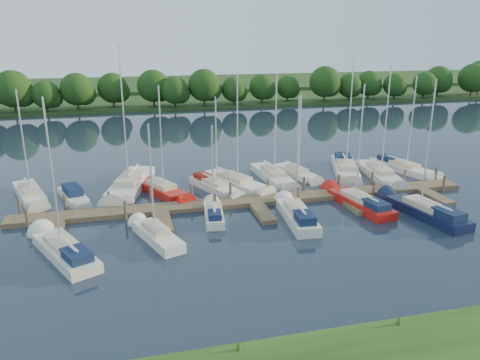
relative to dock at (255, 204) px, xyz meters
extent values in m
plane|color=#192432|center=(0.00, -7.31, -0.20)|extent=(260.00, 260.00, 0.00)
cube|color=brown|center=(0.00, 0.69, 0.00)|extent=(40.00, 2.00, 0.40)
cube|color=brown|center=(-16.00, -2.31, 0.00)|extent=(1.20, 4.00, 0.40)
cube|color=brown|center=(-8.00, -2.31, 0.00)|extent=(1.20, 4.00, 0.40)
cube|color=brown|center=(0.00, -2.31, 0.00)|extent=(1.20, 4.00, 0.40)
cube|color=brown|center=(8.00, -2.31, 0.00)|extent=(1.20, 4.00, 0.40)
cube|color=brown|center=(16.00, -2.31, 0.00)|extent=(1.20, 4.00, 0.40)
cylinder|color=#473D33|center=(-19.00, 1.99, 0.40)|extent=(0.24, 0.24, 2.00)
cylinder|color=#473D33|center=(-15.55, 1.99, 0.40)|extent=(0.24, 0.24, 2.00)
cylinder|color=#473D33|center=(-12.09, 1.99, 0.40)|extent=(0.24, 0.24, 2.00)
cylinder|color=#473D33|center=(-8.64, 1.99, 0.40)|extent=(0.24, 0.24, 2.00)
cylinder|color=#473D33|center=(-5.18, 1.99, 0.40)|extent=(0.24, 0.24, 2.00)
cylinder|color=#473D33|center=(-1.73, 1.99, 0.40)|extent=(0.24, 0.24, 2.00)
cylinder|color=#473D33|center=(1.73, 1.99, 0.40)|extent=(0.24, 0.24, 2.00)
cylinder|color=#473D33|center=(5.18, 1.99, 0.40)|extent=(0.24, 0.24, 2.00)
cylinder|color=#473D33|center=(8.64, 1.99, 0.40)|extent=(0.24, 0.24, 2.00)
cylinder|color=#473D33|center=(12.09, 1.99, 0.40)|extent=(0.24, 0.24, 2.00)
cylinder|color=#473D33|center=(15.55, 1.99, 0.40)|extent=(0.24, 0.24, 2.00)
cylinder|color=#473D33|center=(19.00, 1.99, 0.40)|extent=(0.24, 0.24, 2.00)
cylinder|color=#473D33|center=(-18.00, -0.61, 0.40)|extent=(0.24, 0.24, 2.00)
cylinder|color=#473D33|center=(-10.80, -0.61, 0.40)|extent=(0.24, 0.24, 2.00)
cylinder|color=#473D33|center=(-3.60, -0.61, 0.40)|extent=(0.24, 0.24, 2.00)
cylinder|color=#473D33|center=(3.60, -0.61, 0.40)|extent=(0.24, 0.24, 2.00)
cylinder|color=#473D33|center=(10.80, -0.61, 0.40)|extent=(0.24, 0.24, 2.00)
cylinder|color=#473D33|center=(18.00, -0.61, 0.40)|extent=(0.24, 0.24, 2.00)
cube|color=#224119|center=(0.00, 67.69, 0.10)|extent=(180.00, 30.00, 0.60)
cube|color=#304B21|center=(0.00, 92.69, 0.50)|extent=(220.00, 40.00, 1.40)
cylinder|color=#38281C|center=(-28.48, 54.58, 0.93)|extent=(0.36, 0.36, 2.26)
sphere|color=#17350E|center=(-28.48, 54.58, 3.69)|extent=(5.27, 5.27, 5.27)
sphere|color=#17350E|center=(-27.35, 54.78, 2.94)|extent=(3.76, 3.76, 3.76)
cylinder|color=#38281C|center=(-23.77, 53.66, 1.12)|extent=(0.36, 0.36, 2.64)
sphere|color=#17350E|center=(-23.77, 53.66, 4.35)|extent=(6.17, 6.17, 6.17)
sphere|color=#17350E|center=(-22.44, 53.86, 3.47)|extent=(4.41, 4.41, 4.41)
cylinder|color=#38281C|center=(-17.74, 56.05, 1.03)|extent=(0.36, 0.36, 2.46)
sphere|color=#17350E|center=(-17.74, 56.05, 4.04)|extent=(5.74, 5.74, 5.74)
sphere|color=#17350E|center=(-16.51, 56.25, 3.22)|extent=(4.10, 4.10, 4.10)
cylinder|color=#38281C|center=(-12.35, 56.25, 0.93)|extent=(0.36, 0.36, 2.26)
sphere|color=#17350E|center=(-12.35, 56.25, 3.69)|extent=(5.28, 5.28, 5.28)
sphere|color=#17350E|center=(-11.22, 56.45, 2.94)|extent=(3.77, 3.77, 3.77)
cylinder|color=#38281C|center=(-6.52, 53.31, 0.82)|extent=(0.36, 0.36, 2.03)
sphere|color=#17350E|center=(-6.52, 53.31, 3.30)|extent=(4.74, 4.74, 4.74)
sphere|color=#17350E|center=(-5.50, 53.51, 2.62)|extent=(3.39, 3.39, 3.39)
cylinder|color=#38281C|center=(-0.24, 55.12, 0.90)|extent=(0.36, 0.36, 2.20)
sphere|color=#17350E|center=(-0.24, 55.12, 3.59)|extent=(5.14, 5.14, 5.14)
sphere|color=#17350E|center=(0.87, 55.32, 2.86)|extent=(3.67, 3.67, 3.67)
cylinder|color=#38281C|center=(7.01, 54.68, 1.22)|extent=(0.36, 0.36, 2.83)
sphere|color=#17350E|center=(7.01, 54.68, 4.67)|extent=(6.60, 6.60, 6.60)
sphere|color=#17350E|center=(8.42, 54.88, 3.73)|extent=(4.72, 4.72, 4.72)
cylinder|color=#38281C|center=(12.01, 55.50, 0.84)|extent=(0.36, 0.36, 2.07)
sphere|color=#17350E|center=(12.01, 55.50, 3.37)|extent=(4.84, 4.84, 4.84)
sphere|color=#17350E|center=(13.05, 55.70, 2.68)|extent=(3.46, 3.46, 3.46)
cylinder|color=#38281C|center=(16.61, 53.77, 0.81)|extent=(0.36, 0.36, 2.03)
sphere|color=#17350E|center=(16.61, 53.77, 3.30)|extent=(4.74, 4.74, 4.74)
sphere|color=#17350E|center=(17.62, 53.97, 2.62)|extent=(3.38, 3.38, 3.38)
cylinder|color=#38281C|center=(22.76, 55.63, 0.83)|extent=(0.36, 0.36, 2.07)
sphere|color=#17350E|center=(22.76, 55.63, 3.36)|extent=(4.82, 4.82, 4.82)
sphere|color=#17350E|center=(23.80, 55.83, 2.67)|extent=(3.45, 3.45, 3.45)
cylinder|color=#38281C|center=(28.81, 53.11, 0.87)|extent=(0.36, 0.36, 2.14)
sphere|color=#17350E|center=(28.81, 53.11, 3.49)|extent=(4.99, 4.99, 4.99)
sphere|color=#17350E|center=(29.88, 53.31, 2.77)|extent=(3.57, 3.57, 3.57)
cylinder|color=#38281C|center=(35.11, 53.68, 0.90)|extent=(0.36, 0.36, 2.20)
sphere|color=#17350E|center=(35.11, 53.68, 3.59)|extent=(5.14, 5.14, 5.14)
sphere|color=#17350E|center=(36.21, 53.88, 2.86)|extent=(3.67, 3.67, 3.67)
cylinder|color=#38281C|center=(41.94, 52.83, 1.12)|extent=(0.36, 0.36, 2.63)
sphere|color=#17350E|center=(41.94, 52.83, 4.33)|extent=(6.14, 6.14, 6.14)
sphere|color=#17350E|center=(43.26, 53.03, 3.45)|extent=(4.39, 4.39, 4.39)
cylinder|color=#38281C|center=(46.10, 55.83, 1.09)|extent=(0.36, 0.36, 2.59)
sphere|color=#17350E|center=(46.10, 55.83, 4.26)|extent=(6.04, 6.04, 6.04)
sphere|color=#17350E|center=(47.40, 56.03, 3.40)|extent=(4.32, 4.32, 4.32)
cylinder|color=#38281C|center=(52.15, 53.35, 0.93)|extent=(0.36, 0.36, 2.26)
sphere|color=#17350E|center=(52.15, 53.35, 3.69)|extent=(5.26, 5.26, 5.26)
sphere|color=#17350E|center=(53.28, 53.55, 2.93)|extent=(3.76, 3.76, 3.76)
cylinder|color=#38281C|center=(58.51, 53.97, 0.82)|extent=(0.36, 0.36, 2.04)
sphere|color=#17350E|center=(58.51, 53.97, 3.32)|extent=(4.77, 4.77, 4.77)
sphere|color=#17350E|center=(59.53, 54.17, 2.64)|extent=(3.41, 3.41, 3.41)
cylinder|color=#38281C|center=(63.43, 53.23, 1.05)|extent=(0.36, 0.36, 2.50)
sphere|color=#17350E|center=(63.43, 53.23, 4.11)|extent=(5.84, 5.84, 5.84)
sphere|color=#17350E|center=(64.69, 53.43, 3.28)|extent=(4.17, 4.17, 4.17)
cube|color=silver|center=(-19.17, 7.08, -0.05)|extent=(3.95, 6.90, 1.10)
cone|color=silver|center=(-18.08, 3.93, -0.05)|extent=(1.65, 2.51, 0.93)
cube|color=beige|center=(-19.06, 6.76, 0.65)|extent=(2.31, 3.29, 0.50)
cylinder|color=silver|center=(-18.95, 6.45, 5.00)|extent=(0.12, 0.12, 8.99)
cylinder|color=silver|center=(-19.39, 7.71, 1.05)|extent=(1.08, 2.86, 0.10)
cylinder|color=silver|center=(-19.39, 7.71, 1.05)|extent=(1.06, 2.58, 0.20)
cube|color=silver|center=(-15.29, 5.44, -0.05)|extent=(3.07, 5.09, 0.89)
cone|color=silver|center=(-14.51, 3.16, -0.05)|extent=(1.22, 1.63, 0.80)
cube|color=#132242|center=(-15.29, 5.44, 0.65)|extent=(2.06, 2.93, 0.80)
cube|color=silver|center=(-10.17, 7.78, -0.05)|extent=(5.01, 9.62, 1.26)
cone|color=silver|center=(-11.42, 3.32, -0.05)|extent=(2.13, 3.47, 1.30)
cube|color=beige|center=(-10.29, 7.34, 0.77)|extent=(3.00, 4.54, 0.57)
cylinder|color=silver|center=(-10.42, 6.89, 6.86)|extent=(0.12, 0.12, 12.51)
cylinder|color=silver|center=(-9.92, 8.67, 1.23)|extent=(1.23, 4.04, 0.10)
cylinder|color=silver|center=(-9.92, 8.67, 1.23)|extent=(1.20, 3.62, 0.20)
cube|color=#B01710|center=(-7.65, 5.37, -0.05)|extent=(4.71, 6.94, 1.14)
cone|color=#B01710|center=(-6.15, 2.33, -0.05)|extent=(1.91, 2.55, 0.95)
cube|color=beige|center=(-7.50, 5.07, 0.68)|extent=(2.63, 3.37, 0.52)
cylinder|color=silver|center=(-7.35, 4.76, 5.11)|extent=(0.12, 0.12, 9.17)
cylinder|color=silver|center=(-7.95, 5.98, 1.09)|extent=(1.44, 2.79, 0.10)
cylinder|color=silver|center=(-7.95, 5.98, 1.09)|extent=(1.38, 2.53, 0.20)
cube|color=silver|center=(-2.69, 5.13, -0.05)|extent=(3.95, 6.21, 1.03)
cone|color=silver|center=(-1.49, 2.36, -0.05)|extent=(1.62, 2.27, 0.84)
cube|color=beige|center=(-2.57, 4.85, 0.59)|extent=(2.24, 2.99, 0.47)
cube|color=maroon|center=(-3.36, 6.68, 0.69)|extent=(1.81, 2.13, 0.51)
cylinder|color=silver|center=(-2.45, 4.58, 4.53)|extent=(0.12, 0.12, 8.14)
cylinder|color=silver|center=(-2.93, 5.68, 0.97)|extent=(1.17, 2.53, 0.10)
cylinder|color=silver|center=(-2.93, 5.68, 0.97)|extent=(1.14, 2.29, 0.20)
cube|color=silver|center=(-0.62, 6.02, -0.05)|extent=(5.31, 7.62, 1.13)
cone|color=silver|center=(1.11, 2.69, -0.05)|extent=(2.14, 2.81, 1.05)
cube|color=beige|center=(-0.45, 5.69, 0.68)|extent=(2.95, 3.72, 0.52)
cylinder|color=silver|center=(-0.27, 5.35, 5.58)|extent=(0.12, 0.12, 10.11)
cylinder|color=silver|center=(-0.96, 6.68, 1.09)|extent=(1.64, 3.04, 0.10)
cylinder|color=silver|center=(-0.96, 6.68, 1.09)|extent=(1.56, 2.75, 0.20)
cube|color=silver|center=(3.73, 7.14, -0.05)|extent=(2.56, 7.60, 1.15)
cone|color=silver|center=(3.96, 3.40, -0.05)|extent=(1.21, 2.68, 1.05)
cube|color=beige|center=(3.75, 6.76, 0.69)|extent=(1.78, 3.46, 0.52)
cylinder|color=silver|center=(3.78, 6.39, 5.58)|extent=(0.12, 0.12, 10.10)
cylinder|color=silver|center=(3.68, 7.88, 1.10)|extent=(0.31, 3.37, 0.10)
cylinder|color=silver|center=(3.68, 7.88, 1.10)|extent=(0.39, 3.00, 0.20)
cube|color=silver|center=(6.47, 7.69, -0.05)|extent=(2.94, 6.01, 0.95)
cone|color=silver|center=(7.15, 4.87, -0.05)|extent=(1.26, 2.16, 0.81)
cube|color=beige|center=(6.53, 7.41, 0.54)|extent=(1.79, 2.82, 0.43)
cylinder|color=silver|center=(6.60, 7.13, 4.32)|extent=(0.12, 0.12, 7.82)
cylinder|color=silver|center=(6.33, 8.25, 0.88)|extent=(0.71, 2.56, 0.10)
cylinder|color=silver|center=(6.33, 8.25, 0.88)|extent=(0.74, 2.30, 0.20)
cube|color=silver|center=(12.04, 7.56, -0.05)|extent=(4.96, 8.55, 1.19)
cone|color=silver|center=(10.64, 3.68, -0.05)|extent=(2.06, 3.11, 1.16)
cube|color=beige|center=(11.90, 7.17, 0.72)|extent=(2.89, 4.08, 0.54)
cube|color=#132242|center=(12.82, 9.74, 0.83)|extent=(2.36, 2.88, 0.60)
cylinder|color=silver|center=(11.76, 6.79, 6.13)|extent=(0.12, 0.12, 11.14)
cylinder|color=silver|center=(12.32, 8.34, 1.16)|extent=(1.35, 3.53, 0.10)
cylinder|color=silver|center=(12.32, 8.34, 1.16)|extent=(1.30, 3.17, 0.20)
cube|color=silver|center=(14.62, 5.27, -0.05)|extent=(3.35, 8.13, 1.18)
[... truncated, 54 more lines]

